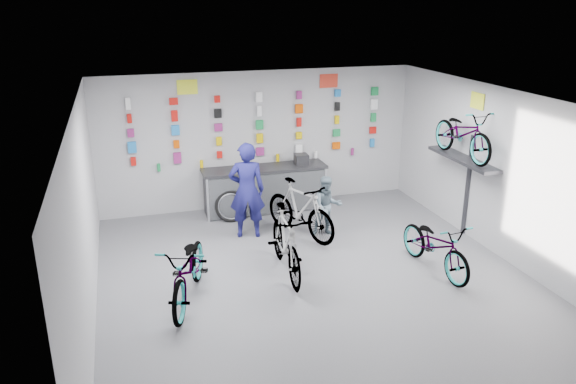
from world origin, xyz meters
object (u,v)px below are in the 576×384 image
object	(u,v)px
counter	(265,190)
customer	(327,207)
bike_left	(189,270)
bike_center	(286,242)
clerk	(247,190)
bike_service	(300,209)
bike_right	(436,245)

from	to	relation	value
counter	customer	world-z (taller)	customer
bike_left	bike_center	xyz separation A→B (m)	(1.67, 0.43, 0.05)
bike_center	clerk	size ratio (longest dim) A/B	1.02
bike_left	clerk	xyz separation A→B (m)	(1.41, 2.19, 0.42)
bike_service	customer	xyz separation A→B (m)	(0.51, -0.14, 0.05)
bike_center	bike_service	distance (m)	1.62
bike_center	bike_right	distance (m)	2.56
counter	bike_right	bearing A→B (deg)	-60.27
bike_left	bike_right	bearing A→B (deg)	16.29
bike_center	customer	size ratio (longest dim) A/B	1.58
counter	clerk	distance (m)	1.48
bike_left	bike_center	world-z (taller)	bike_center
bike_center	bike_service	size ratio (longest dim) A/B	1.03
bike_center	clerk	world-z (taller)	clerk
clerk	customer	xyz separation A→B (m)	(1.49, -0.45, -0.34)
counter	customer	bearing A→B (deg)	-64.16
bike_service	bike_right	bearing A→B (deg)	-74.37
bike_service	bike_left	bearing A→B (deg)	-166.62
bike_center	customer	bearing A→B (deg)	50.10
bike_left	bike_service	world-z (taller)	bike_service
bike_right	clerk	xyz separation A→B (m)	(-2.74, 2.38, 0.47)
bike_service	customer	distance (m)	0.53
counter	bike_center	xyz separation A→B (m)	(-0.42, -2.99, 0.09)
bike_service	clerk	xyz separation A→B (m)	(-0.98, 0.31, 0.38)
bike_left	clerk	distance (m)	2.64
counter	clerk	size ratio (longest dim) A/B	1.42
clerk	bike_right	bearing A→B (deg)	149.56
bike_left	bike_center	size ratio (longest dim) A/B	1.04
counter	customer	distance (m)	1.87
bike_right	customer	distance (m)	2.30
clerk	bike_left	bearing A→B (deg)	67.67
clerk	customer	bearing A→B (deg)	173.80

